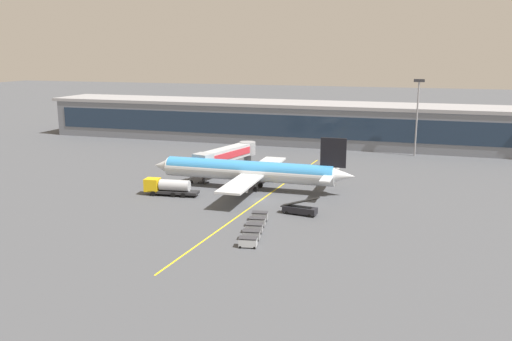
{
  "coord_description": "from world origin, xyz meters",
  "views": [
    {
      "loc": [
        29.33,
        -94.84,
        27.8
      ],
      "look_at": [
        -2.36,
        5.52,
        4.5
      ],
      "focal_mm": 37.73,
      "sensor_mm": 36.0,
      "label": 1
    }
  ],
  "objects": [
    {
      "name": "terminal_building",
      "position": [
        1.27,
        67.77,
        6.27
      ],
      "size": [
        185.14,
        19.4,
        12.5
      ],
      "color": "slate",
      "rests_on": "ground_plane"
    },
    {
      "name": "apron_light_mast_0",
      "position": [
        27.23,
        55.81,
        12.29
      ],
      "size": [
        2.8,
        0.5,
        20.71
      ],
      "color": "gray",
      "rests_on": "ground_plane"
    },
    {
      "name": "baggage_cart_4",
      "position": [
        3.86,
        -12.03,
        0.78
      ],
      "size": [
        2.87,
        2.0,
        1.48
      ],
      "color": "gray",
      "rests_on": "ground_plane"
    },
    {
      "name": "baggage_cart_1",
      "position": [
        5.43,
        -21.5,
        0.78
      ],
      "size": [
        2.87,
        2.0,
        1.48
      ],
      "color": "gray",
      "rests_on": "ground_plane"
    },
    {
      "name": "jet_bridge",
      "position": [
        -13.14,
        18.51,
        4.87
      ],
      "size": [
        8.45,
        20.96,
        6.57
      ],
      "color": "#B2B7BC",
      "rests_on": "ground_plane"
    },
    {
      "name": "ground_plane",
      "position": [
        0.0,
        0.0,
        0.0
      ],
      "size": [
        700.0,
        700.0,
        0.0
      ],
      "primitive_type": "plane",
      "color": "#47494F"
    },
    {
      "name": "baggage_cart_3",
      "position": [
        4.38,
        -15.18,
        0.78
      ],
      "size": [
        2.87,
        2.0,
        1.48
      ],
      "color": "gray",
      "rests_on": "ground_plane"
    },
    {
      "name": "baggage_cart_0",
      "position": [
        5.95,
        -24.65,
        0.78
      ],
      "size": [
        2.87,
        2.0,
        1.48
      ],
      "color": "#B2B7BC",
      "rests_on": "ground_plane"
    },
    {
      "name": "fuel_tanker",
      "position": [
        -18.27,
        -1.97,
        1.75
      ],
      "size": [
        11.0,
        3.61,
        3.25
      ],
      "color": "#232326",
      "rests_on": "ground_plane"
    },
    {
      "name": "apron_lead_in_line",
      "position": [
        0.44,
        2.0,
        0.0
      ],
      "size": [
        5.55,
        79.85,
        0.01
      ],
      "primitive_type": "cube",
      "rotation": [
        0.0,
        0.0,
        -0.07
      ],
      "color": "yellow",
      "rests_on": "ground_plane"
    },
    {
      "name": "main_airliner",
      "position": [
        -4.43,
        7.52,
        3.87
      ],
      "size": [
        43.13,
        34.1,
        11.48
      ],
      "color": "silver",
      "rests_on": "ground_plane"
    },
    {
      "name": "baggage_cart_2",
      "position": [
        4.91,
        -18.34,
        0.78
      ],
      "size": [
        2.87,
        2.0,
        1.48
      ],
      "color": "gray",
      "rests_on": "ground_plane"
    },
    {
      "name": "belt_loader",
      "position": [
        9.54,
        -6.74,
        0.99
      ],
      "size": [
        7.02,
        2.75,
        3.49
      ],
      "color": "black",
      "rests_on": "ground_plane"
    }
  ]
}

